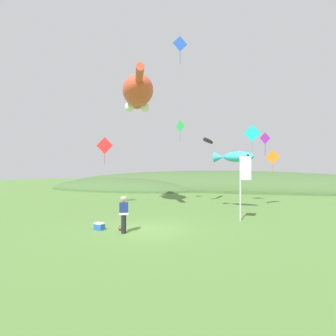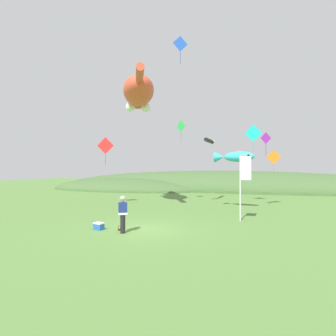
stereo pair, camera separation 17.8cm
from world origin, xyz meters
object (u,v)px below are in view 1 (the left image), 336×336
object	(u,v)px
kite_diamond_blue	(180,44)
kite_diamond_green	(180,126)
festival_banner_pole	(243,178)
kite_diamond_red	(105,146)
kite_diamond_orange	(273,157)
festival_attendant	(124,213)
picnic_cooler	(99,226)
kite_fish_windsock	(234,157)
kite_spool	(121,228)
kite_diamond_violet	(265,139)
kite_giant_cat	(138,93)
kite_diamond_teal	(252,133)
kite_tube_streamer	(208,141)

from	to	relation	value
kite_diamond_blue	kite_diamond_green	size ratio (longest dim) A/B	0.97
festival_banner_pole	kite_diamond_green	world-z (taller)	kite_diamond_green
kite_diamond_red	kite_diamond_orange	distance (m)	14.20
festival_attendant	festival_banner_pole	size ratio (longest dim) A/B	0.46
picnic_cooler	kite_fish_windsock	bearing A→B (deg)	56.57
picnic_cooler	kite_diamond_orange	distance (m)	15.41
kite_spool	kite_diamond_violet	bearing A→B (deg)	53.92
kite_giant_cat	kite_spool	bearing A→B (deg)	-69.98
picnic_cooler	kite_diamond_orange	world-z (taller)	kite_diamond_orange
kite_diamond_blue	kite_diamond_violet	size ratio (longest dim) A/B	1.10
kite_diamond_green	kite_diamond_teal	xyz separation A→B (m)	(6.43, 0.74, -0.84)
kite_diamond_green	kite_spool	bearing A→B (deg)	-88.59
kite_spool	kite_tube_streamer	size ratio (longest dim) A/B	0.10
festival_banner_pole	kite_diamond_blue	xyz separation A→B (m)	(-4.34, 1.63, 9.37)
picnic_cooler	kite_giant_cat	size ratio (longest dim) A/B	0.07
festival_attendant	kite_diamond_orange	bearing A→B (deg)	58.93
festival_attendant	kite_diamond_violet	xyz separation A→B (m)	(6.71, 10.15, 4.47)
kite_diamond_red	kite_diamond_green	bearing A→B (deg)	36.10
festival_banner_pole	kite_diamond_red	xyz separation A→B (m)	(-11.54, 3.38, 2.53)
kite_diamond_blue	kite_diamond_violet	xyz separation A→B (m)	(5.75, 3.62, -6.49)
kite_tube_streamer	kite_diamond_teal	distance (m)	4.01
festival_attendant	kite_diamond_teal	world-z (taller)	kite_diamond_teal
kite_fish_windsock	kite_diamond_blue	bearing A→B (deg)	-141.99
kite_giant_cat	kite_diamond_green	bearing A→B (deg)	45.01
festival_attendant	kite_fish_windsock	distance (m)	10.73
kite_giant_cat	kite_diamond_blue	world-z (taller)	kite_diamond_blue
kite_diamond_violet	kite_diamond_red	xyz separation A→B (m)	(-12.95, -1.87, -0.34)
kite_fish_windsock	kite_diamond_violet	bearing A→B (deg)	21.45
kite_giant_cat	kite_diamond_teal	size ratio (longest dim) A/B	3.44
kite_spool	kite_diamond_orange	distance (m)	14.67
kite_fish_windsock	kite_diamond_red	world-z (taller)	kite_diamond_red
kite_tube_streamer	kite_diamond_red	size ratio (longest dim) A/B	1.07
kite_fish_windsock	kite_diamond_violet	xyz separation A→B (m)	(2.26, 0.89, 1.40)
kite_tube_streamer	kite_diamond_blue	xyz separation A→B (m)	(-0.83, -6.93, 6.16)
picnic_cooler	kite_spool	bearing A→B (deg)	8.84
kite_spool	kite_diamond_red	bearing A→B (deg)	126.66
kite_spool	kite_diamond_red	xyz separation A→B (m)	(-5.85, 7.87, 4.95)
festival_attendant	kite_diamond_blue	size ratio (longest dim) A/B	0.89
kite_diamond_green	kite_diamond_teal	world-z (taller)	kite_diamond_green
festival_attendant	kite_diamond_red	size ratio (longest dim) A/B	0.75
picnic_cooler	kite_giant_cat	distance (m)	13.32
kite_diamond_blue	kite_diamond_teal	world-z (taller)	kite_diamond_blue
kite_spool	picnic_cooler	distance (m)	1.13
kite_diamond_teal	kite_diamond_red	world-z (taller)	kite_diamond_teal
kite_giant_cat	kite_fish_windsock	xyz separation A→B (m)	(8.10, -0.10, -5.62)
festival_banner_pole	kite_diamond_violet	distance (m)	6.15
festival_attendant	kite_diamond_teal	size ratio (longest dim) A/B	0.73
festival_attendant	kite_diamond_blue	xyz separation A→B (m)	(0.96, 6.54, 10.96)
kite_tube_streamer	kite_diamond_violet	distance (m)	5.94
kite_spool	festival_banner_pole	size ratio (longest dim) A/B	0.06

